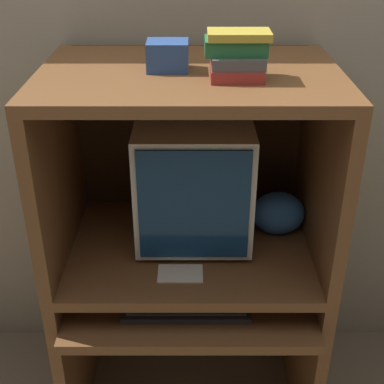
# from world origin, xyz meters

# --- Properties ---
(wall_back) EXTENTS (6.00, 0.06, 2.60)m
(wall_back) POSITION_xyz_m (0.00, 0.70, 1.30)
(wall_back) COLOR gray
(wall_back) RESTS_ON ground_plane
(desk_base) EXTENTS (0.91, 0.69, 0.62)m
(desk_base) POSITION_xyz_m (0.00, 0.27, 0.39)
(desk_base) COLOR brown
(desk_base) RESTS_ON ground_plane
(desk_monitor_shelf) EXTENTS (0.91, 0.64, 0.12)m
(desk_monitor_shelf) POSITION_xyz_m (0.00, 0.32, 0.72)
(desk_monitor_shelf) COLOR brown
(desk_monitor_shelf) RESTS_ON desk_base
(hutch_upper) EXTENTS (0.91, 0.64, 0.62)m
(hutch_upper) POSITION_xyz_m (0.00, 0.35, 1.16)
(hutch_upper) COLOR brown
(hutch_upper) RESTS_ON desk_monitor_shelf
(crt_monitor) EXTENTS (0.39, 0.41, 0.44)m
(crt_monitor) POSITION_xyz_m (0.01, 0.39, 0.97)
(crt_monitor) COLOR beige
(crt_monitor) RESTS_ON desk_monitor_shelf
(keyboard) EXTENTS (0.42, 0.16, 0.03)m
(keyboard) POSITION_xyz_m (-0.01, 0.13, 0.63)
(keyboard) COLOR #2D2D30
(keyboard) RESTS_ON desk_base
(mouse) EXTENTS (0.06, 0.04, 0.03)m
(mouse) POSITION_xyz_m (0.25, 0.14, 0.64)
(mouse) COLOR #B7B7B7
(mouse) RESTS_ON desk_base
(snack_bag) EXTENTS (0.19, 0.14, 0.16)m
(snack_bag) POSITION_xyz_m (0.32, 0.40, 0.83)
(snack_bag) COLOR #336BB7
(snack_bag) RESTS_ON desk_monitor_shelf
(book_stack) EXTENTS (0.18, 0.13, 0.13)m
(book_stack) POSITION_xyz_m (0.13, 0.23, 1.44)
(book_stack) COLOR maroon
(book_stack) RESTS_ON hutch_upper
(paper_card) EXTENTS (0.15, 0.10, 0.00)m
(paper_card) POSITION_xyz_m (-0.03, 0.15, 0.75)
(paper_card) COLOR beige
(paper_card) RESTS_ON desk_monitor_shelf
(storage_box) EXTENTS (0.12, 0.10, 0.09)m
(storage_box) POSITION_xyz_m (-0.06, 0.32, 1.41)
(storage_box) COLOR navy
(storage_box) RESTS_ON hutch_upper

